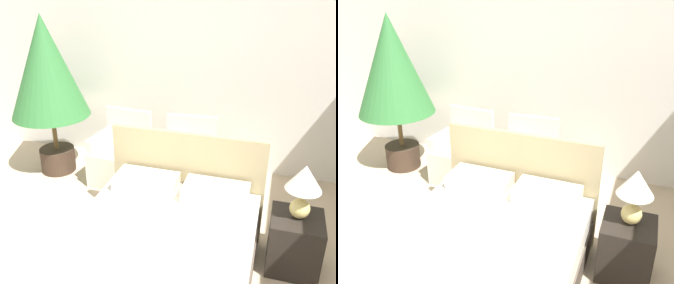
{
  "view_description": "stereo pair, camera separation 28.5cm",
  "coord_description": "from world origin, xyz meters",
  "views": [
    {
      "loc": [
        0.91,
        -1.12,
        2.46
      ],
      "look_at": [
        -0.2,
        2.48,
        0.8
      ],
      "focal_mm": 40.0,
      "sensor_mm": 36.0,
      "label": 1
    },
    {
      "loc": [
        1.18,
        -1.02,
        2.46
      ],
      "look_at": [
        -0.2,
        2.48,
        0.8
      ],
      "focal_mm": 40.0,
      "sensor_mm": 36.0,
      "label": 2
    }
  ],
  "objects": [
    {
      "name": "armchair_near_window_left",
      "position": [
        -0.96,
        2.85,
        0.29
      ],
      "size": [
        0.68,
        0.68,
        0.91
      ],
      "rotation": [
        0.0,
        0.0,
        -0.08
      ],
      "color": "beige",
      "rests_on": "ground_plane"
    },
    {
      "name": "wall_back",
      "position": [
        0.0,
        3.63,
        1.45
      ],
      "size": [
        10.0,
        0.06,
        2.9
      ],
      "color": "silver",
      "rests_on": "ground_plane"
    },
    {
      "name": "table_lamp",
      "position": [
        1.2,
        1.84,
        0.87
      ],
      "size": [
        0.31,
        0.31,
        0.51
      ],
      "color": "tan",
      "rests_on": "nightstand"
    },
    {
      "name": "side_table",
      "position": [
        -0.51,
        2.84,
        0.24
      ],
      "size": [
        0.36,
        0.36,
        0.48
      ],
      "color": "gold",
      "rests_on": "ground_plane"
    },
    {
      "name": "nightstand",
      "position": [
        1.2,
        1.83,
        0.27
      ],
      "size": [
        0.45,
        0.45,
        0.54
      ],
      "color": "black",
      "rests_on": "ground_plane"
    },
    {
      "name": "bed",
      "position": [
        0.11,
        1.15,
        0.31
      ],
      "size": [
        1.55,
        2.05,
        1.1
      ],
      "color": "#4C4238",
      "rests_on": "ground_plane"
    },
    {
      "name": "potted_palm",
      "position": [
        -1.91,
        2.86,
        1.38
      ],
      "size": [
        1.0,
        1.0,
        2.08
      ],
      "color": "#38281E",
      "rests_on": "ground_plane"
    },
    {
      "name": "armchair_near_window_right",
      "position": [
        -0.07,
        2.85,
        0.29
      ],
      "size": [
        0.68,
        0.68,
        0.91
      ],
      "rotation": [
        0.0,
        0.0,
        0.08
      ],
      "color": "beige",
      "rests_on": "ground_plane"
    }
  ]
}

